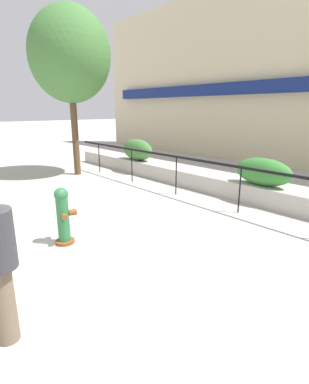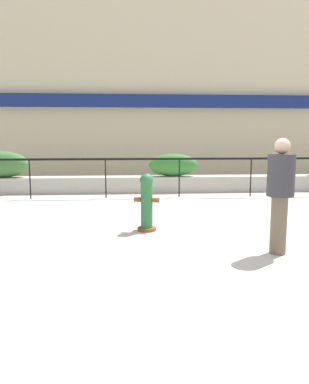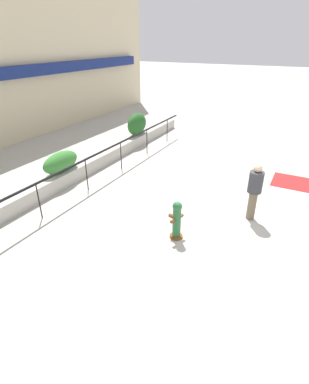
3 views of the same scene
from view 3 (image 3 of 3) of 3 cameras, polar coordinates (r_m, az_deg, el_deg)
name	(u,v)px [view 3 (image 3 of 3)]	position (r m, az deg, el deg)	size (l,w,h in m)	color
ground_plane	(223,225)	(8.87, 12.94, -6.16)	(120.00, 120.00, 0.00)	#B2ADA3
planter_wall_low	(64,177)	(11.48, -16.87, 2.75)	(18.00, 0.70, 0.50)	#B7B2A8
fence_railing_segment	(85,163)	(10.49, -13.04, 5.47)	(15.00, 0.05, 1.15)	black
hedge_bush_1	(61,162)	(11.23, -17.45, 5.49)	(1.58, 0.62, 0.72)	#387F33
hedge_bush_2	(137,124)	(15.16, -3.35, 12.79)	(1.45, 0.61, 1.04)	#235B23
fire_hydrant	(177,220)	(7.88, 4.25, -5.26)	(0.48, 0.47, 1.08)	brown
pedestrian	(255,189)	(8.94, 18.53, 0.63)	(0.53, 0.53, 1.73)	brown
tactile_warning_pad	(292,182)	(12.29, 24.65, 1.74)	(1.36, 1.36, 0.01)	#B22323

